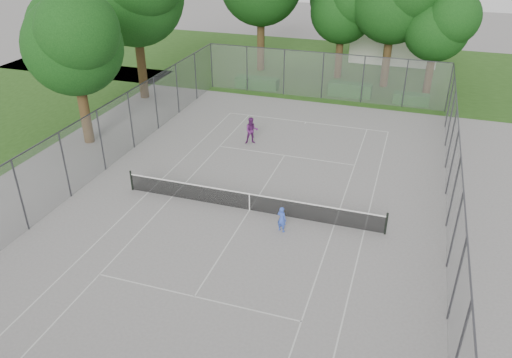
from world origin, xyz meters
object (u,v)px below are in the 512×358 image
(tennis_net, at_px, (249,201))
(woman_player, at_px, (252,131))
(girl_player, at_px, (282,219))
(house, at_px, (399,16))

(tennis_net, distance_m, woman_player, 7.83)
(tennis_net, relative_size, girl_player, 10.30)
(tennis_net, bearing_deg, woman_player, 107.87)
(woman_player, bearing_deg, tennis_net, -97.06)
(house, relative_size, girl_player, 7.80)
(house, relative_size, woman_player, 5.81)
(house, bearing_deg, tennis_net, -97.95)
(girl_player, height_order, woman_player, woman_player)
(woman_player, bearing_deg, girl_player, -88.34)
(tennis_net, xyz_separation_m, woman_player, (-2.40, 7.45, 0.33))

